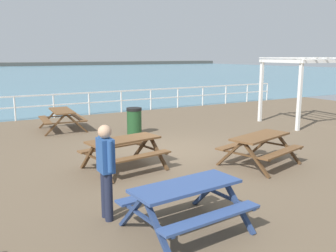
% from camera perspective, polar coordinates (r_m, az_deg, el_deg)
% --- Properties ---
extents(ground_plane, '(30.00, 24.00, 0.20)m').
position_cam_1_polar(ground_plane, '(10.96, 0.70, -4.37)').
color(ground_plane, brown).
extents(seaward_railing, '(23.07, 0.07, 1.08)m').
position_cam_1_polar(seaward_railing, '(17.80, -12.16, 4.06)').
color(seaward_railing, white).
rests_on(seaward_railing, ground).
extents(picnic_table_mid_centre, '(2.13, 1.91, 0.80)m').
position_cam_1_polar(picnic_table_mid_centre, '(9.73, 14.07, -2.53)').
color(picnic_table_mid_centre, brown).
rests_on(picnic_table_mid_centre, ground).
extents(picnic_table_far_left, '(1.92, 1.67, 0.80)m').
position_cam_1_polar(picnic_table_far_left, '(5.98, 2.83, -10.74)').
color(picnic_table_far_left, '#334C84').
rests_on(picnic_table_far_left, ground).
extents(picnic_table_far_right, '(1.66, 1.91, 0.80)m').
position_cam_1_polar(picnic_table_far_right, '(14.35, -16.10, 1.65)').
color(picnic_table_far_right, brown).
rests_on(picnic_table_far_right, ground).
extents(picnic_table_seaward, '(2.00, 1.77, 0.80)m').
position_cam_1_polar(picnic_table_seaward, '(9.13, -6.86, -3.14)').
color(picnic_table_seaward, brown).
rests_on(picnic_table_seaward, ground).
extents(visitor, '(0.23, 0.53, 1.66)m').
position_cam_1_polar(visitor, '(6.33, -9.61, -6.16)').
color(visitor, '#1E2338').
rests_on(visitor, ground).
extents(lattice_pergola, '(2.63, 2.74, 2.70)m').
position_cam_1_polar(lattice_pergola, '(15.98, 19.92, 7.43)').
color(lattice_pergola, white).
rests_on(lattice_pergola, ground).
extents(litter_bin, '(0.55, 0.55, 0.95)m').
position_cam_1_polar(litter_bin, '(13.21, -5.25, 0.81)').
color(litter_bin, '#1E4723').
rests_on(litter_bin, ground).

